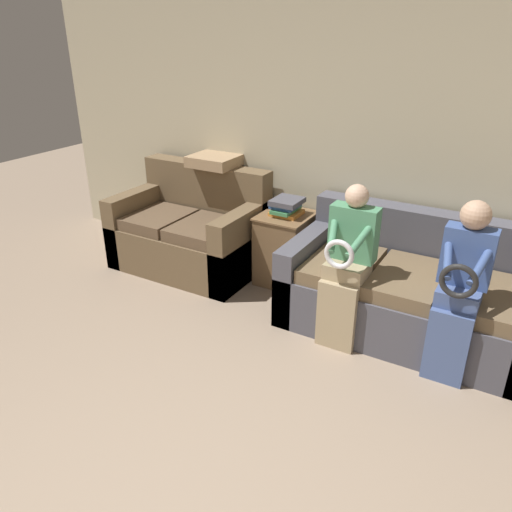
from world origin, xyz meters
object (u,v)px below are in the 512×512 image
(couch_side, at_px, (191,233))
(child_left_seated, at_px, (347,262))
(book_stack, at_px, (286,206))
(child_right_seated, at_px, (461,285))
(throw_pillow, at_px, (216,160))
(couch_main, at_px, (410,292))
(side_shelf, at_px, (285,247))

(couch_side, relative_size, child_left_seated, 1.15)
(couch_side, distance_m, book_stack, 1.03)
(child_right_seated, bearing_deg, throw_pillow, 162.55)
(couch_main, relative_size, couch_side, 1.35)
(couch_main, distance_m, child_left_seated, 0.66)
(couch_main, height_order, couch_side, couch_side)
(child_right_seated, height_order, book_stack, child_right_seated)
(child_left_seated, bearing_deg, throw_pillow, 155.14)
(couch_side, bearing_deg, child_left_seated, -14.96)
(couch_main, relative_size, throw_pillow, 4.26)
(couch_side, distance_m, side_shelf, 0.96)
(child_left_seated, height_order, side_shelf, child_left_seated)
(couch_main, xyz_separation_m, child_left_seated, (-0.38, -0.42, 0.34))
(couch_side, bearing_deg, child_right_seated, -10.49)
(couch_main, distance_m, book_stack, 1.29)
(child_left_seated, relative_size, child_right_seated, 0.99)
(child_right_seated, distance_m, book_stack, 1.70)
(throw_pillow, bearing_deg, couch_main, -9.59)
(couch_main, height_order, throw_pillow, throw_pillow)
(couch_main, height_order, child_right_seated, child_right_seated)
(couch_main, bearing_deg, throw_pillow, 170.41)
(couch_main, xyz_separation_m, throw_pillow, (-2.01, 0.34, 0.70))
(couch_main, bearing_deg, couch_side, 178.57)
(couch_side, xyz_separation_m, side_shelf, (0.94, 0.17, -0.01))
(child_left_seated, distance_m, throw_pillow, 1.83)
(child_right_seated, bearing_deg, book_stack, 158.03)
(child_left_seated, bearing_deg, couch_side, 165.04)
(couch_side, distance_m, throw_pillow, 0.74)
(couch_main, relative_size, child_left_seated, 1.55)
(child_left_seated, bearing_deg, book_stack, 141.83)
(child_left_seated, xyz_separation_m, child_right_seated, (0.77, 0.00, 0.02))
(child_right_seated, xyz_separation_m, side_shelf, (-1.58, 0.63, -0.33))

